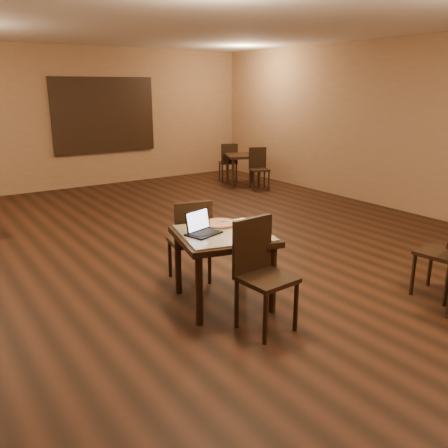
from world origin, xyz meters
TOP-DOWN VIEW (x-y plane):
  - ground at (0.00, 0.00)m, footprint 10.00×10.00m
  - wall_back at (0.00, 5.00)m, footprint 8.00×0.02m
  - wall_right at (4.00, 0.00)m, footprint 0.02×10.00m
  - ceiling at (0.00, 0.00)m, footprint 8.00×10.00m
  - mural at (0.50, 4.96)m, footprint 2.34×0.05m
  - tiled_table at (-0.81, -1.68)m, footprint 1.12×1.12m
  - chair_main_near at (-0.81, -2.29)m, footprint 0.48×0.48m
  - chair_main_far at (-0.82, -1.07)m, footprint 0.50×0.50m
  - laptop at (-1.01, -1.58)m, footprint 0.38×0.34m
  - plate at (-0.59, -1.86)m, footprint 0.26×0.26m
  - pizza_slice at (-0.59, -1.86)m, footprint 0.27×0.27m
  - pizza_pan at (-0.69, -1.44)m, footprint 0.38×0.38m
  - pizza_whole at (-0.69, -1.44)m, footprint 0.36×0.36m
  - spatula at (-0.67, -1.46)m, footprint 0.28×0.24m
  - napkin_roll at (-0.41, -1.82)m, footprint 0.09×0.16m
  - other_table_a at (3.00, 3.13)m, footprint 0.97×0.97m
  - other_table_a_chair_near at (3.03, 2.61)m, footprint 0.51×0.51m
  - other_table_a_chair_far at (2.97, 3.66)m, footprint 0.51×0.51m

SIDE VIEW (x-z plane):
  - ground at x=0.00m, z-range 0.00..0.00m
  - other_table_a_chair_near at x=3.03m, z-range 0.06..0.95m
  - other_table_a_chair_far at x=2.97m, z-range 0.06..0.95m
  - chair_main_far at x=-0.82m, z-range 0.06..1.04m
  - other_table_a at x=3.00m, z-range 0.23..0.92m
  - chair_main_near at x=-0.81m, z-range 0.07..1.10m
  - tiled_table at x=-0.81m, z-range 0.28..1.04m
  - pizza_pan at x=-0.69m, z-range 0.76..0.77m
  - plate at x=-0.59m, z-range 0.76..0.78m
  - napkin_roll at x=-0.41m, z-range 0.76..0.80m
  - pizza_whole at x=-0.69m, z-range 0.77..0.79m
  - pizza_slice at x=-0.59m, z-range 0.77..0.80m
  - spatula at x=-0.67m, z-range 0.78..0.80m
  - laptop at x=-1.01m, z-range 0.71..0.93m
  - wall_back at x=0.00m, z-range 0.00..3.00m
  - wall_right at x=4.00m, z-range 0.00..3.00m
  - mural at x=0.50m, z-range 0.73..2.37m
  - ceiling at x=0.00m, z-range 2.99..3.01m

